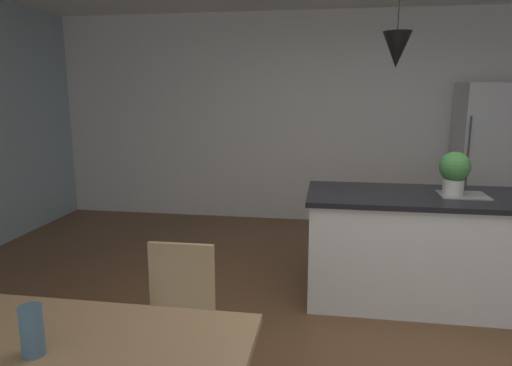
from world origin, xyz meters
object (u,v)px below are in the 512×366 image
chair_far_right (176,320)px  refrigerator (489,161)px  potted_plant_on_island (455,171)px  vase_on_dining_table (32,331)px  kitchen_island (437,248)px

chair_far_right → refrigerator: size_ratio=0.48×
refrigerator → potted_plant_on_island: size_ratio=5.18×
vase_on_dining_table → refrigerator: bearing=55.5°
chair_far_right → kitchen_island: (1.69, 1.50, -0.01)m
potted_plant_on_island → vase_on_dining_table: (-2.03, -2.31, -0.26)m
potted_plant_on_island → vase_on_dining_table: size_ratio=1.81×
kitchen_island → refrigerator: size_ratio=1.16×
refrigerator → vase_on_dining_table: (-2.92, -4.25, -0.06)m
kitchen_island → potted_plant_on_island: bearing=0.0°
chair_far_right → vase_on_dining_table: vase_on_dining_table is taller
chair_far_right → potted_plant_on_island: 2.40m
potted_plant_on_island → refrigerator: bearing=65.4°
refrigerator → chair_far_right: bearing=-127.8°
potted_plant_on_island → kitchen_island: bearing=180.0°
potted_plant_on_island → vase_on_dining_table: potted_plant_on_island is taller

